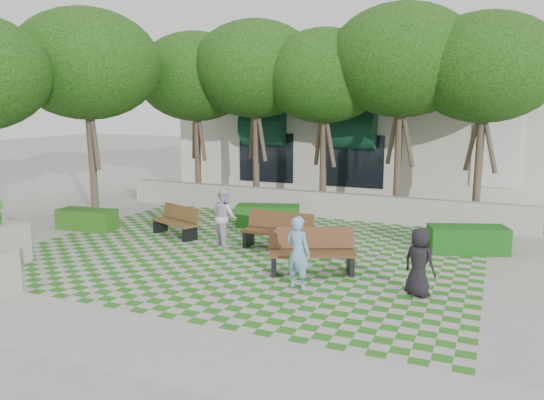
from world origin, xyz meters
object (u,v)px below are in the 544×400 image
at_px(bench_mid, 278,232).
at_px(person_dark, 419,262).
at_px(bench_west, 176,222).
at_px(hedge_west, 87,219).
at_px(bench_east, 312,252).
at_px(hedge_midleft, 268,216).
at_px(hedge_east, 468,239).
at_px(person_white, 225,217).
at_px(person_blue, 298,252).
at_px(planter_back, 0,243).

xyz_separation_m(bench_mid, person_dark, (4.12, -2.21, 0.24)).
height_order(bench_west, person_dark, person_dark).
relative_size(bench_west, hedge_west, 0.98).
height_order(bench_east, hedge_west, bench_east).
xyz_separation_m(bench_mid, hedge_west, (-6.53, -0.25, -0.17)).
relative_size(hedge_midleft, hedge_west, 1.09).
relative_size(bench_west, hedge_east, 0.90).
bearing_deg(bench_west, hedge_midleft, 69.83).
height_order(hedge_midleft, hedge_west, hedge_midleft).
distance_m(hedge_east, person_dark, 4.02).
bearing_deg(person_white, bench_east, -166.05).
bearing_deg(bench_mid, person_blue, -58.50).
bearing_deg(hedge_west, hedge_east, 9.76).
xyz_separation_m(hedge_east, person_dark, (-0.76, -3.93, 0.37)).
xyz_separation_m(bench_east, bench_west, (-4.97, 1.79, -0.08)).
distance_m(bench_west, planter_back, 4.88).
relative_size(bench_mid, person_white, 1.19).
bearing_deg(hedge_west, person_blue, -17.08).
distance_m(bench_east, person_blue, 1.14).
bearing_deg(hedge_east, bench_west, -169.22).
bearing_deg(hedge_east, person_blue, -126.07).
bearing_deg(person_blue, planter_back, 23.96).
relative_size(hedge_west, person_blue, 1.16).
relative_size(hedge_east, hedge_west, 1.10).
relative_size(planter_back, person_dark, 1.16).
bearing_deg(planter_back, hedge_midleft, 55.62).
relative_size(bench_mid, hedge_east, 0.96).
xyz_separation_m(hedge_west, person_dark, (10.64, -1.96, 0.40)).
distance_m(hedge_midleft, person_dark, 7.16).
relative_size(bench_east, hedge_midleft, 1.06).
xyz_separation_m(bench_west, person_blue, (5.02, -2.89, 0.36)).
bearing_deg(person_blue, person_white, -25.28).
xyz_separation_m(bench_east, hedge_midleft, (-2.92, 4.05, -0.16)).
xyz_separation_m(bench_east, hedge_east, (3.31, 3.37, -0.16)).
relative_size(hedge_midleft, person_white, 1.23).
relative_size(bench_mid, planter_back, 1.16).
height_order(hedge_west, person_white, person_white).
distance_m(hedge_midleft, person_white, 2.64).
bearing_deg(bench_west, person_blue, -7.85).
bearing_deg(bench_mid, hedge_midleft, 120.36).
bearing_deg(person_dark, bench_east, 12.97).
relative_size(hedge_midleft, planter_back, 1.20).
relative_size(hedge_west, planter_back, 1.10).
relative_size(bench_west, person_dark, 1.26).
relative_size(hedge_midleft, person_dark, 1.39).
bearing_deg(hedge_east, person_dark, -100.92).
distance_m(bench_east, bench_mid, 2.28).
distance_m(hedge_west, planter_back, 3.93).
distance_m(hedge_west, person_white, 5.00).
xyz_separation_m(bench_east, person_dark, (2.55, -0.56, 0.21)).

